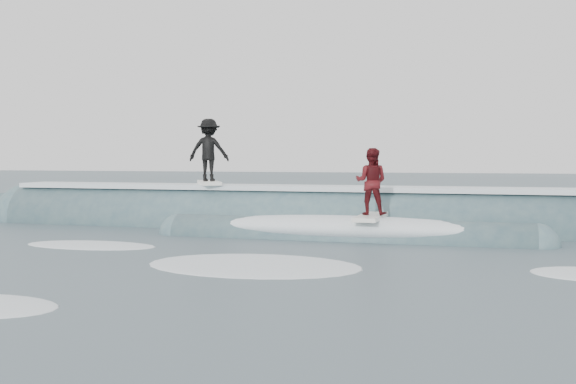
# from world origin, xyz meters

# --- Properties ---
(ground) EXTENTS (160.00, 160.00, 0.00)m
(ground) POSITION_xyz_m (0.00, 0.00, 0.00)
(ground) COLOR #3A4F55
(ground) RESTS_ON ground
(breaking_wave) EXTENTS (20.47, 3.95, 2.34)m
(breaking_wave) POSITION_xyz_m (0.25, 5.48, 0.04)
(breaking_wave) COLOR #3C5964
(breaking_wave) RESTS_ON ground
(surfer_black) EXTENTS (1.45, 2.02, 1.97)m
(surfer_black) POSITION_xyz_m (-2.76, 5.79, 2.21)
(surfer_black) COLOR white
(surfer_black) RESTS_ON ground
(surfer_red) EXTENTS (0.82, 2.01, 1.74)m
(surfer_red) POSITION_xyz_m (2.47, 3.59, 1.35)
(surfer_red) COLOR white
(surfer_red) RESTS_ON ground
(whitewater) EXTENTS (17.49, 7.66, 0.10)m
(whitewater) POSITION_xyz_m (-0.77, -0.88, 0.00)
(whitewater) COLOR white
(whitewater) RESTS_ON ground
(far_swells) EXTENTS (34.52, 8.65, 0.80)m
(far_swells) POSITION_xyz_m (-1.07, 17.65, 0.00)
(far_swells) COLOR #3C5964
(far_swells) RESTS_ON ground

